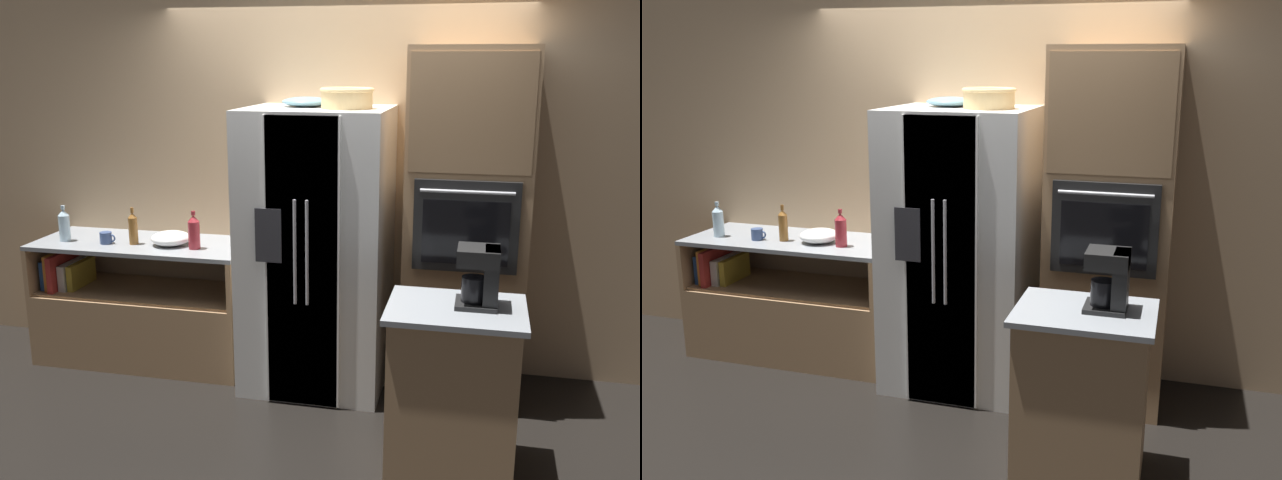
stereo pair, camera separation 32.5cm
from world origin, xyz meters
TOP-DOWN VIEW (x-y plane):
  - ground_plane at (0.00, 0.00)m, footprint 20.00×20.00m
  - wall_back at (0.00, 0.48)m, footprint 12.00×0.06m
  - counter_left at (-1.40, 0.13)m, footprint 1.55×0.65m
  - refrigerator at (-0.08, 0.05)m, footprint 0.92×0.84m
  - wall_oven at (0.88, 0.11)m, footprint 0.74×0.73m
  - island_counter at (0.87, -0.88)m, footprint 0.70×0.57m
  - wicker_basket at (0.12, 0.00)m, footprint 0.34×0.34m
  - fruit_bowl at (-0.17, 0.13)m, footprint 0.31×0.31m
  - bottle_tall at (-1.93, 0.03)m, footprint 0.08×0.08m
  - bottle_short at (-1.41, 0.06)m, footprint 0.06×0.06m
  - bottle_wide at (-0.95, 0.04)m, footprint 0.08×0.08m
  - mug at (-1.61, 0.03)m, footprint 0.12×0.08m
  - mixing_bowl at (-1.15, 0.10)m, footprint 0.28×0.28m
  - coffee_maker at (0.99, -0.84)m, footprint 0.21×0.21m

SIDE VIEW (x-z plane):
  - ground_plane at x=0.00m, z-range 0.00..0.00m
  - counter_left at x=-1.40m, z-range -0.12..0.76m
  - island_counter at x=0.87m, z-range 0.00..0.93m
  - refrigerator at x=-0.08m, z-range 0.00..1.86m
  - mug at x=-1.61m, z-range 0.89..0.97m
  - mixing_bowl at x=-1.15m, z-range 0.89..0.99m
  - bottle_short at x=-1.41m, z-range 0.87..1.13m
  - bottle_tall at x=-1.93m, z-range 0.88..1.13m
  - bottle_wide at x=-0.95m, z-range 0.88..1.14m
  - coffee_maker at x=0.99m, z-range 0.94..1.25m
  - wall_oven at x=0.88m, z-range 0.00..2.24m
  - wall_back at x=0.00m, z-range 0.00..2.80m
  - fruit_bowl at x=-0.17m, z-range 1.86..1.92m
  - wicker_basket at x=0.12m, z-range 1.86..1.99m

